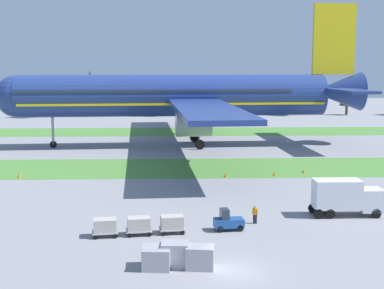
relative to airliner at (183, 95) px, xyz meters
name	(u,v)px	position (x,y,z in m)	size (l,w,h in m)	color
ground_plane	(232,271)	(2.46, -60.98, -9.14)	(400.00, 400.00, 0.00)	gray
grass_strip_near	(203,168)	(2.46, -21.29, -9.13)	(320.00, 15.18, 0.01)	#4C8438
grass_strip_far	(192,132)	(2.46, 21.07, -9.13)	(320.00, 15.18, 0.01)	#4C8438
airliner	(183,95)	(0.00, 0.00, 0.00)	(65.53, 80.91, 25.46)	navy
baggage_tug	(228,221)	(3.11, -51.24, -8.32)	(2.75, 1.63, 1.97)	#1E4C8E
cargo_dolly_lead	(172,223)	(-1.87, -51.90, -8.22)	(2.38, 1.78, 1.55)	#A3A3A8
cargo_dolly_second	(139,224)	(-4.74, -52.29, -8.22)	(2.38, 1.78, 1.55)	#A3A3A8
cargo_dolly_third	(105,226)	(-7.62, -52.67, -8.22)	(2.38, 1.78, 1.55)	#A3A3A8
catering_truck	(346,196)	(15.08, -46.85, -7.18)	(6.96, 2.31, 3.58)	silver
ground_crew_marshaller	(255,213)	(5.84, -49.20, -8.19)	(0.46, 0.38, 1.74)	black
uld_container_0	(175,254)	(-1.62, -59.83, -8.25)	(2.00, 1.60, 1.77)	#A3A3A8
uld_container_1	(156,256)	(-2.98, -59.92, -8.35)	(2.00, 1.60, 1.56)	#A3A3A8
uld_container_2	(157,259)	(-2.96, -60.42, -8.36)	(2.00, 1.60, 1.55)	#A3A3A8
uld_container_3	(200,257)	(0.18, -60.37, -8.31)	(2.00, 1.60, 1.66)	#A3A3A8
taxiway_marker_0	(19,175)	(-21.82, -27.60, -8.81)	(0.44, 0.44, 0.65)	orange
taxiway_marker_1	(226,175)	(5.12, -28.01, -8.79)	(0.44, 0.44, 0.68)	orange
taxiway_marker_2	(304,171)	(15.99, -25.57, -8.88)	(0.44, 0.44, 0.52)	orange
taxiway_marker_3	(274,174)	(11.65, -27.45, -8.84)	(0.44, 0.44, 0.59)	orange
distant_tree_line	(183,92)	(1.06, 57.51, -2.32)	(163.97, 10.71, 12.92)	#4C3823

